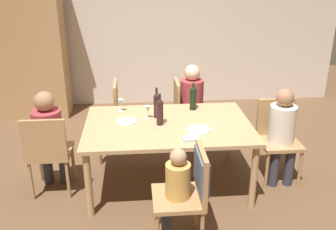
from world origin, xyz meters
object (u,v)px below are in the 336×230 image
(chair_right_end, at_px, (278,134))
(person_man_guest, at_px, (194,100))
(armoire_cabinet, at_px, (29,49))
(wine_glass_near_left, at_px, (148,110))
(person_child_small, at_px, (175,188))
(person_man_bearded, at_px, (282,129))
(chair_near, at_px, (192,184))
(chair_far_left, at_px, (125,111))
(wine_bottle_short_olive, at_px, (160,111))
(wine_bottle_tall_green, at_px, (193,97))
(chair_left_end, at_px, (48,150))
(dinner_plate_guest_left, at_px, (198,129))
(dining_table, at_px, (168,130))
(chair_far_right, at_px, (185,109))
(wine_glass_centre, at_px, (121,103))
(wine_bottle_dark_red, at_px, (157,105))
(person_woman_host, at_px, (49,134))
(dinner_plate_host, at_px, (126,121))

(chair_right_end, height_order, person_man_guest, person_man_guest)
(armoire_cabinet, xyz_separation_m, wine_glass_near_left, (1.78, -2.18, -0.24))
(armoire_cabinet, height_order, person_child_small, armoire_cabinet)
(chair_right_end, bearing_deg, person_man_guest, -46.32)
(person_man_bearded, distance_m, person_child_small, 1.61)
(person_man_bearded, bearing_deg, chair_near, 39.49)
(chair_far_left, xyz_separation_m, wine_bottle_short_olive, (0.40, -0.99, 0.37))
(person_child_small, bearing_deg, chair_right_end, -50.75)
(armoire_cabinet, height_order, wine_bottle_tall_green, armoire_cabinet)
(chair_left_end, bearing_deg, wine_glass_near_left, 13.35)
(chair_right_end, xyz_separation_m, chair_near, (-1.15, -1.06, 0.06))
(dinner_plate_guest_left, bearing_deg, dining_table, 146.48)
(armoire_cabinet, bearing_deg, chair_right_end, -34.64)
(chair_left_end, xyz_separation_m, chair_far_left, (0.78, 1.06, 0.00))
(chair_far_right, xyz_separation_m, person_man_guest, (0.11, 0.00, 0.12))
(person_man_bearded, distance_m, wine_glass_centre, 1.85)
(wine_glass_near_left, bearing_deg, wine_glass_centre, 141.09)
(dining_table, bearing_deg, chair_far_left, 116.69)
(person_man_guest, distance_m, wine_bottle_tall_green, 0.63)
(wine_bottle_dark_red, relative_size, wine_glass_near_left, 2.33)
(chair_far_left, bearing_deg, wine_bottle_dark_red, 25.93)
(person_man_guest, distance_m, wine_bottle_short_olive, 1.14)
(wine_glass_near_left, bearing_deg, chair_left_end, -166.65)
(person_child_small, distance_m, dinner_plate_guest_left, 0.86)
(wine_bottle_tall_green, bearing_deg, person_man_guest, 80.35)
(wine_bottle_dark_red, xyz_separation_m, dinner_plate_guest_left, (0.40, -0.39, -0.14))
(chair_left_end, height_order, person_child_small, person_child_small)
(chair_left_end, height_order, person_woman_host, person_woman_host)
(chair_near, height_order, wine_bottle_short_olive, wine_bottle_short_olive)
(chair_far_right, xyz_separation_m, person_child_small, (-0.34, -1.94, 0.03))
(person_child_small, relative_size, dinner_plate_guest_left, 3.68)
(chair_left_end, relative_size, wine_glass_near_left, 6.17)
(dinner_plate_host, bearing_deg, wine_bottle_dark_red, 17.81)
(chair_right_end, bearing_deg, wine_bottle_dark_red, -4.31)
(chair_near, relative_size, wine_glass_centre, 6.17)
(dining_table, relative_size, wine_bottle_short_olive, 5.12)
(dinner_plate_guest_left, bearing_deg, person_man_bearded, 9.89)
(chair_left_end, distance_m, chair_far_left, 1.32)
(chair_far_right, bearing_deg, wine_glass_near_left, -33.05)
(wine_bottle_short_olive, bearing_deg, chair_left_end, -176.49)
(person_man_guest, height_order, wine_glass_near_left, person_man_guest)
(person_man_bearded, height_order, dinner_plate_host, person_man_bearded)
(person_man_bearded, xyz_separation_m, person_man_guest, (-0.84, 1.00, 0.02))
(chair_near, xyz_separation_m, wine_glass_near_left, (-0.33, 1.14, 0.26))
(person_man_bearded, distance_m, wine_glass_near_left, 1.51)
(armoire_cabinet, relative_size, person_woman_host, 1.90)
(dining_table, bearing_deg, dinner_plate_guest_left, -33.52)
(chair_near, relative_size, person_child_small, 0.98)
(person_woman_host, bearing_deg, wine_glass_centre, 26.68)
(dinner_plate_host, bearing_deg, chair_far_left, 92.65)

